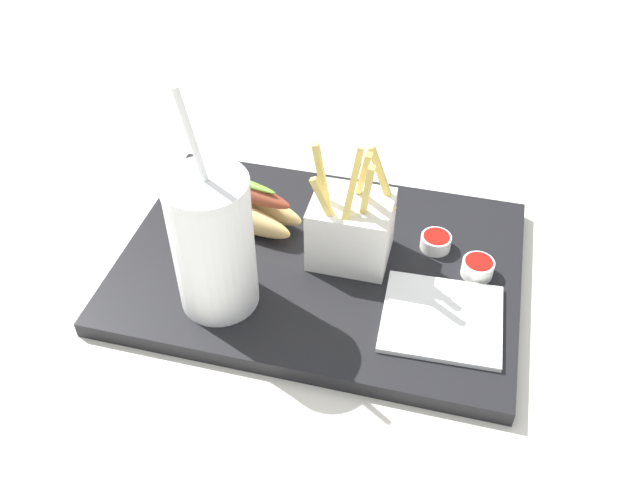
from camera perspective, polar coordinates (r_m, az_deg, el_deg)
ground_plane at (r=0.82m, az=0.00°, el=-3.10°), size 2.40×2.40×0.02m
food_tray at (r=0.80m, az=0.00°, el=-2.10°), size 0.46×0.32×0.02m
soda_cup at (r=0.70m, az=-8.95°, el=-0.30°), size 0.09×0.09×0.26m
fries_basket at (r=0.77m, az=2.60°, el=1.02°), size 0.09×0.08×0.16m
hot_dog_1 at (r=0.84m, az=-7.15°, el=3.18°), size 0.18×0.09×0.07m
ketchup_cup_1 at (r=0.81m, az=9.66°, el=-0.09°), size 0.04×0.04×0.02m
ketchup_cup_2 at (r=0.79m, az=13.06°, el=-2.22°), size 0.04×0.04×0.02m
napkin_stack at (r=0.74m, az=10.16°, el=-6.46°), size 0.13×0.12×0.01m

